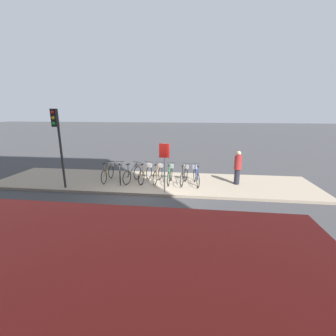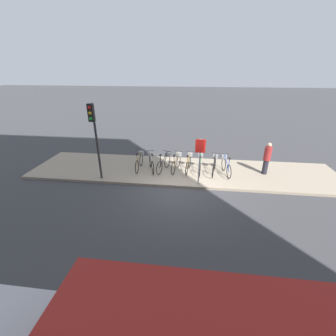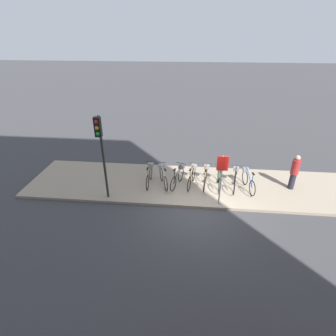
% 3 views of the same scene
% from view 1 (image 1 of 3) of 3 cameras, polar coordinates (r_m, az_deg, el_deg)
% --- Properties ---
extents(ground_plane, '(120.00, 120.00, 0.00)m').
position_cam_1_polar(ground_plane, '(9.84, -5.93, -7.13)').
color(ground_plane, '#38383A').
extents(sidewalk, '(15.76, 3.55, 0.12)m').
position_cam_1_polar(sidewalk, '(11.45, -3.96, -3.62)').
color(sidewalk, gray).
rests_on(sidewalk, ground_plane).
extents(parked_bicycle_0, '(0.46, 1.62, 1.00)m').
position_cam_1_polar(parked_bicycle_0, '(11.83, -14.94, -0.97)').
color(parked_bicycle_0, black).
rests_on(parked_bicycle_0, sidewalk).
extents(parked_bicycle_1, '(0.65, 1.55, 1.00)m').
position_cam_1_polar(parked_bicycle_1, '(11.56, -12.10, -1.15)').
color(parked_bicycle_1, black).
rests_on(parked_bicycle_1, sidewalk).
extents(parked_bicycle_2, '(0.63, 1.56, 1.00)m').
position_cam_1_polar(parked_bicycle_2, '(11.40, -8.80, -1.22)').
color(parked_bicycle_2, black).
rests_on(parked_bicycle_2, sidewalk).
extents(parked_bicycle_3, '(0.50, 1.60, 1.00)m').
position_cam_1_polar(parked_bicycle_3, '(11.31, -5.60, -1.24)').
color(parked_bicycle_3, black).
rests_on(parked_bicycle_3, sidewalk).
extents(parked_bicycle_4, '(0.46, 1.62, 1.00)m').
position_cam_1_polar(parked_bicycle_4, '(11.21, -2.48, -1.33)').
color(parked_bicycle_4, black).
rests_on(parked_bicycle_4, sidewalk).
extents(parked_bicycle_5, '(0.46, 1.63, 1.00)m').
position_cam_1_polar(parked_bicycle_5, '(11.09, 0.54, -1.49)').
color(parked_bicycle_5, black).
rests_on(parked_bicycle_5, sidewalk).
extents(parked_bicycle_6, '(0.46, 1.61, 1.00)m').
position_cam_1_polar(parked_bicycle_6, '(10.99, 4.18, -1.68)').
color(parked_bicycle_6, black).
rests_on(parked_bicycle_6, sidewalk).
extents(parked_bicycle_7, '(0.46, 1.61, 1.00)m').
position_cam_1_polar(parked_bicycle_7, '(10.97, 7.14, -1.79)').
color(parked_bicycle_7, black).
rests_on(parked_bicycle_7, sidewalk).
extents(pedestrian, '(0.34, 0.34, 1.63)m').
position_cam_1_polar(pedestrian, '(11.23, 17.28, 0.23)').
color(pedestrian, '#23232D').
rests_on(pedestrian, sidewalk).
extents(traffic_light, '(0.24, 0.40, 3.55)m').
position_cam_1_polar(traffic_light, '(10.97, -26.28, 8.10)').
color(traffic_light, '#2D2D2D').
rests_on(traffic_light, sidewalk).
extents(sign_post, '(0.44, 0.07, 2.15)m').
position_cam_1_polar(sign_post, '(9.50, -0.94, 2.17)').
color(sign_post, '#99999E').
rests_on(sign_post, sidewalk).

